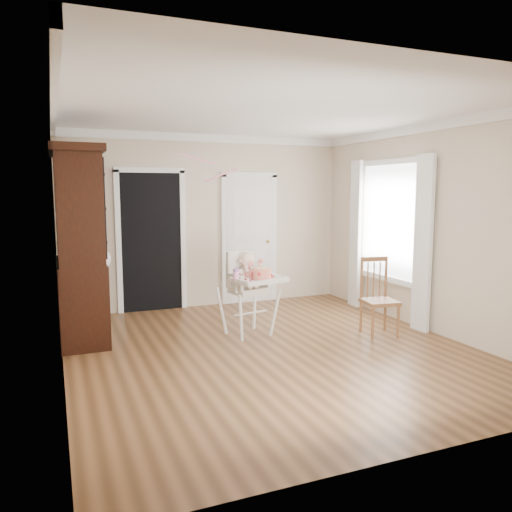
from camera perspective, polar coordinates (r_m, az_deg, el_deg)
name	(u,v)px	position (r m, az deg, el deg)	size (l,w,h in m)	color
floor	(272,350)	(5.88, 1.81, -10.70)	(5.00, 5.00, 0.00)	#51341C
ceiling	(273,111)	(5.65, 1.92, 16.28)	(5.00, 5.00, 0.00)	white
wall_back	(208,221)	(7.95, -5.53, 3.95)	(4.50, 4.50, 0.00)	beige
wall_left	(57,242)	(5.12, -21.78, 1.51)	(5.00, 5.00, 0.00)	beige
wall_right	(431,228)	(6.84, 19.36, 2.99)	(5.00, 5.00, 0.00)	beige
crown_molding	(273,116)	(5.65, 1.92, 15.68)	(4.50, 5.00, 0.12)	white
doorway	(151,239)	(7.74, -11.86, 1.94)	(1.06, 0.05, 2.22)	black
closet_door	(250,240)	(8.18, -0.74, 1.80)	(0.96, 0.09, 2.13)	white
window_right	(388,229)	(7.42, 14.83, 3.00)	(0.13, 1.84, 2.30)	white
high_chair	(248,283)	(6.31, -0.88, -3.11)	(0.75, 0.88, 1.09)	white
baby	(247,271)	(6.31, -1.00, -1.76)	(0.34, 0.25, 0.46)	beige
cake	(262,274)	(6.08, 0.70, -2.07)	(0.30, 0.30, 0.14)	silver
sippy_cup	(236,274)	(6.01, -2.28, -2.10)	(0.07, 0.07, 0.18)	#F595D3
china_cabinet	(80,245)	(6.46, -19.49, 1.21)	(0.62, 1.39, 2.35)	black
dining_chair	(379,299)	(6.58, 13.83, -4.81)	(0.46, 0.46, 0.99)	brown
streamer	(197,159)	(6.29, -6.80, 10.99)	(0.03, 0.50, 0.02)	pink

